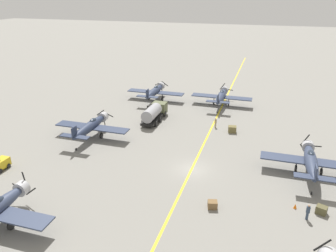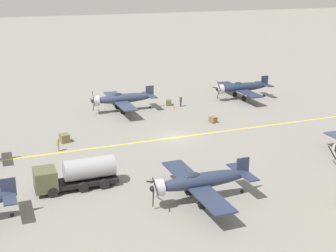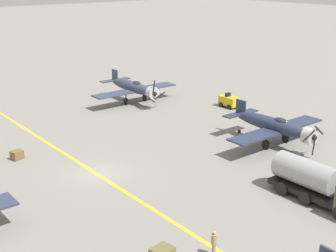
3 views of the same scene
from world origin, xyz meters
The scene contains 12 objects.
ground_plane centered at (0.00, 0.00, 0.00)m, with size 400.00×400.00×0.00m, color gray.
taxiway_stripe centered at (0.00, 0.00, 0.00)m, with size 0.30×160.00×0.01m, color yellow.
airplane_near_right centered at (14.29, -17.82, 2.01)m, with size 12.00×9.98×3.65m.
airplane_mid_right centered at (14.36, 3.01, 2.01)m, with size 12.00×9.98×3.65m.
airplane_mid_left centered at (-17.31, 4.85, 2.01)m, with size 12.00×9.98×3.65m.
fuel_tanker centered at (-10.38, 14.86, 1.51)m, with size 2.68×8.00×2.98m.
ground_crew_walking centered at (0.56, 14.92, 0.90)m, with size 0.36×0.36×1.65m.
ground_crew_inspecting centered at (13.49, -6.39, 0.96)m, with size 0.38×0.38×1.76m.
supply_crate_by_tanker centered at (3.53, 13.66, 0.53)m, with size 1.26×1.05×1.05m, color brown.
supply_crate_mid_lane centered at (4.02, -7.36, 0.42)m, with size 1.00×0.83×0.83m, color brown.
supply_crate_outboard centered at (14.99, -4.92, 0.43)m, with size 1.03×0.86×0.86m, color brown.
traffic_cone centered at (12.45, -4.81, 0.28)m, with size 0.36×0.36×0.55m, color orange.
Camera 2 is at (-52.63, 21.86, 19.91)m, focal length 50.00 mm.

